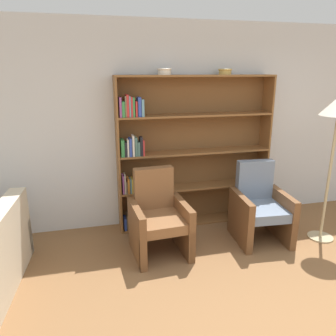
{
  "coord_description": "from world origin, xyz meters",
  "views": [
    {
      "loc": [
        -1.61,
        -1.88,
        2.12
      ],
      "look_at": [
        -0.67,
        1.91,
        0.95
      ],
      "focal_mm": 35.0,
      "sensor_mm": 36.0,
      "label": 1
    }
  ],
  "objects_px": {
    "bowl_cream": "(164,71)",
    "armchair_cushioned": "(260,208)",
    "bookshelf": "(183,154)",
    "armchair_leather": "(159,218)",
    "bowl_stoneware": "(225,71)"
  },
  "relations": [
    {
      "from": "bowl_cream",
      "to": "armchair_cushioned",
      "type": "xyz_separation_m",
      "value": [
        1.1,
        -0.68,
        -1.69
      ]
    },
    {
      "from": "bookshelf",
      "to": "bowl_cream",
      "type": "bearing_deg",
      "value": -174.06
    },
    {
      "from": "bowl_cream",
      "to": "armchair_leather",
      "type": "relative_size",
      "value": 0.19
    },
    {
      "from": "bowl_stoneware",
      "to": "armchair_cushioned",
      "type": "bearing_deg",
      "value": -67.76
    },
    {
      "from": "bookshelf",
      "to": "bowl_cream",
      "type": "height_order",
      "value": "bowl_cream"
    },
    {
      "from": "bowl_stoneware",
      "to": "armchair_leather",
      "type": "relative_size",
      "value": 0.18
    },
    {
      "from": "bowl_cream",
      "to": "armchair_cushioned",
      "type": "height_order",
      "value": "bowl_cream"
    },
    {
      "from": "bowl_stoneware",
      "to": "armchair_leather",
      "type": "bearing_deg",
      "value": -147.38
    },
    {
      "from": "bookshelf",
      "to": "bowl_stoneware",
      "type": "xyz_separation_m",
      "value": [
        0.55,
        -0.03,
        1.09
      ]
    },
    {
      "from": "bookshelf",
      "to": "bowl_stoneware",
      "type": "bearing_deg",
      "value": -2.89
    },
    {
      "from": "armchair_cushioned",
      "to": "bookshelf",
      "type": "bearing_deg",
      "value": -35.82
    },
    {
      "from": "bowl_cream",
      "to": "armchair_cushioned",
      "type": "relative_size",
      "value": 0.19
    },
    {
      "from": "armchair_leather",
      "to": "armchair_cushioned",
      "type": "xyz_separation_m",
      "value": [
        1.33,
        -0.0,
        0.0
      ]
    },
    {
      "from": "bookshelf",
      "to": "bowl_cream",
      "type": "xyz_separation_m",
      "value": [
        -0.27,
        -0.03,
        1.1
      ]
    },
    {
      "from": "armchair_leather",
      "to": "bowl_stoneware",
      "type": "bearing_deg",
      "value": -150.78
    }
  ]
}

